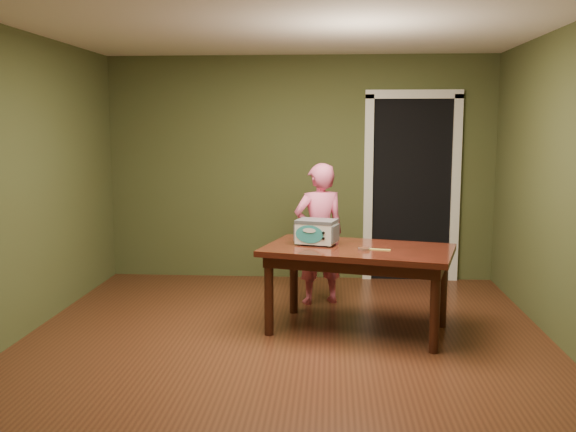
% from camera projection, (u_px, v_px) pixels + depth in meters
% --- Properties ---
extents(floor, '(5.00, 5.00, 0.00)m').
position_uv_depth(floor, '(284.00, 349.00, 5.21)').
color(floor, '#542A18').
rests_on(floor, ground).
extents(room_shell, '(4.52, 5.02, 2.61)m').
position_uv_depth(room_shell, '(284.00, 138.00, 4.97)').
color(room_shell, '#414A27').
rests_on(room_shell, ground).
extents(doorway, '(1.10, 0.66, 2.25)m').
position_uv_depth(doorway, '(408.00, 188.00, 7.72)').
color(doorway, black).
rests_on(doorway, ground).
extents(dining_table, '(1.77, 1.27, 0.75)m').
position_uv_depth(dining_table, '(358.00, 259.00, 5.58)').
color(dining_table, black).
rests_on(dining_table, floor).
extents(toy_oven, '(0.41, 0.33, 0.22)m').
position_uv_depth(toy_oven, '(317.00, 231.00, 5.69)').
color(toy_oven, '#4C4F54').
rests_on(toy_oven, dining_table).
extents(baking_pan, '(0.10, 0.10, 0.02)m').
position_uv_depth(baking_pan, '(364.00, 249.00, 5.44)').
color(baking_pan, silver).
rests_on(baking_pan, dining_table).
extents(spatula, '(0.18, 0.06, 0.01)m').
position_uv_depth(spatula, '(380.00, 250.00, 5.45)').
color(spatula, '#D9D75E').
rests_on(spatula, dining_table).
extents(child, '(0.61, 0.50, 1.43)m').
position_uv_depth(child, '(319.00, 234.00, 6.47)').
color(child, pink).
rests_on(child, floor).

